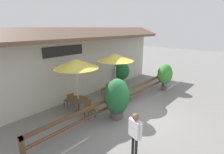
{
  "coord_description": "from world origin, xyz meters",
  "views": [
    {
      "loc": [
        -6.83,
        -4.15,
        4.22
      ],
      "look_at": [
        -0.31,
        1.44,
        1.77
      ],
      "focal_mm": 28.0,
      "sensor_mm": 36.0,
      "label": 1
    }
  ],
  "objects": [
    {
      "name": "chair_middle_streetside",
      "position": [
        1.03,
        1.59,
        0.46
      ],
      "size": [
        0.43,
        0.43,
        0.84
      ],
      "rotation": [
        0.0,
        0.0,
        -0.03
      ],
      "color": "brown",
      "rests_on": "ground"
    },
    {
      "name": "potted_plant_corner_fern",
      "position": [
        4.24,
        0.58,
        1.14
      ],
      "size": [
        1.09,
        0.98,
        1.85
      ],
      "color": "#564C47",
      "rests_on": "ground"
    },
    {
      "name": "building_facade",
      "position": [
        -0.0,
        4.1,
        2.17
      ],
      "size": [
        14.28,
        1.49,
        4.23
      ],
      "color": "#BCB7A8",
      "rests_on": "ground"
    },
    {
      "name": "pedestrian",
      "position": [
        -2.63,
        -1.53,
        1.06
      ],
      "size": [
        0.32,
        0.56,
        1.65
      ],
      "rotation": [
        0.0,
        0.0,
        1.28
      ],
      "color": "black",
      "rests_on": "ground"
    },
    {
      "name": "patio_umbrella_near",
      "position": [
        -1.72,
        2.49,
        2.55
      ],
      "size": [
        2.18,
        2.18,
        2.8
      ],
      "color": "#B7B2A8",
      "rests_on": "ground"
    },
    {
      "name": "dining_table_middle",
      "position": [
        0.96,
        2.28,
        0.58
      ],
      "size": [
        0.98,
        0.98,
        0.73
      ],
      "color": "#4C3826",
      "rests_on": "ground"
    },
    {
      "name": "patio_umbrella_middle",
      "position": [
        0.96,
        2.28,
        2.55
      ],
      "size": [
        2.18,
        2.18,
        2.8
      ],
      "color": "#B7B2A8",
      "rests_on": "ground"
    },
    {
      "name": "chair_middle_wallside",
      "position": [
        0.96,
        2.98,
        0.46
      ],
      "size": [
        0.42,
        0.42,
        0.84
      ],
      "rotation": [
        0.0,
        0.0,
        3.13
      ],
      "color": "brown",
      "rests_on": "ground"
    },
    {
      "name": "potted_plant_entrance_palm",
      "position": [
        3.34,
        3.55,
        1.01
      ],
      "size": [
        1.13,
        1.02,
        1.72
      ],
      "color": "#B7AD99",
      "rests_on": "ground"
    },
    {
      "name": "chair_near_streetside",
      "position": [
        -1.71,
        1.7,
        0.46
      ],
      "size": [
        0.49,
        0.49,
        0.84
      ],
      "rotation": [
        0.0,
        0.0,
        -0.2
      ],
      "color": "brown",
      "rests_on": "ground"
    },
    {
      "name": "dining_table_near",
      "position": [
        -1.72,
        2.49,
        0.58
      ],
      "size": [
        0.98,
        0.98,
        0.73
      ],
      "color": "#4C3826",
      "rests_on": "ground"
    },
    {
      "name": "chair_near_wallside",
      "position": [
        -1.71,
        3.27,
        0.46
      ],
      "size": [
        0.47,
        0.47,
        0.84
      ],
      "rotation": [
        0.0,
        0.0,
        3.02
      ],
      "color": "brown",
      "rests_on": "ground"
    },
    {
      "name": "patio_railing",
      "position": [
        0.0,
        1.05,
        0.7
      ],
      "size": [
        10.4,
        0.14,
        0.95
      ],
      "color": "brown",
      "rests_on": "ground"
    },
    {
      "name": "potted_plant_broad_leaf",
      "position": [
        -0.88,
        0.63,
        1.04
      ],
      "size": [
        1.24,
        1.11,
        1.96
      ],
      "color": "#564C47",
      "rests_on": "ground"
    },
    {
      "name": "ground_plane",
      "position": [
        0.0,
        0.0,
        0.0
      ],
      "size": [
        60.0,
        60.0,
        0.0
      ],
      "primitive_type": "plane",
      "color": "slate"
    }
  ]
}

